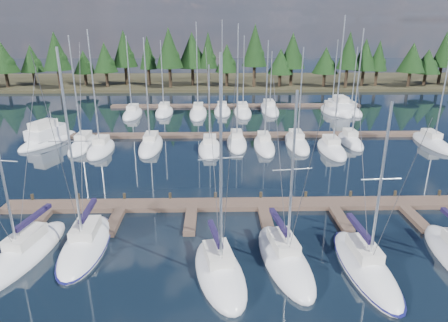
{
  "coord_description": "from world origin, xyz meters",
  "views": [
    {
      "loc": [
        -4.01,
        -13.11,
        15.21
      ],
      "look_at": [
        -3.18,
        22.0,
        2.76
      ],
      "focal_mm": 32.0,
      "sensor_mm": 36.0,
      "label": 1
    }
  ],
  "objects_px": {
    "front_sailboat_2": "(220,271)",
    "motor_yacht_left": "(48,138)",
    "front_sailboat_3": "(284,259)",
    "motor_yacht_right": "(339,109)",
    "main_dock": "(263,207)",
    "front_sailboat_1": "(86,245)",
    "front_sailboat_0": "(24,254)",
    "front_sailboat_4": "(365,267)"
  },
  "relations": [
    {
      "from": "front_sailboat_1",
      "to": "front_sailboat_3",
      "type": "bearing_deg",
      "value": -8.61
    },
    {
      "from": "front_sailboat_2",
      "to": "front_sailboat_3",
      "type": "xyz_separation_m",
      "value": [
        4.32,
        1.33,
        -0.02
      ]
    },
    {
      "from": "front_sailboat_1",
      "to": "front_sailboat_2",
      "type": "xyz_separation_m",
      "value": [
        9.4,
        -3.41,
        0.01
      ]
    },
    {
      "from": "front_sailboat_0",
      "to": "front_sailboat_3",
      "type": "distance_m",
      "value": 17.57
    },
    {
      "from": "main_dock",
      "to": "front_sailboat_0",
      "type": "xyz_separation_m",
      "value": [
        -17.01,
        -6.83,
        0.08
      ]
    },
    {
      "from": "front_sailboat_4",
      "to": "motor_yacht_left",
      "type": "height_order",
      "value": "front_sailboat_4"
    },
    {
      "from": "front_sailboat_1",
      "to": "front_sailboat_2",
      "type": "relative_size",
      "value": 1.01
    },
    {
      "from": "front_sailboat_0",
      "to": "front_sailboat_1",
      "type": "bearing_deg",
      "value": 15.61
    },
    {
      "from": "front_sailboat_1",
      "to": "front_sailboat_3",
      "type": "xyz_separation_m",
      "value": [
        13.71,
        -2.08,
        -0.01
      ]
    },
    {
      "from": "front_sailboat_0",
      "to": "motor_yacht_left",
      "type": "relative_size",
      "value": 1.26
    },
    {
      "from": "front_sailboat_0",
      "to": "motor_yacht_left",
      "type": "height_order",
      "value": "front_sailboat_0"
    },
    {
      "from": "front_sailboat_1",
      "to": "motor_yacht_left",
      "type": "xyz_separation_m",
      "value": [
        -12.76,
        26.12,
        0.25
      ]
    },
    {
      "from": "main_dock",
      "to": "front_sailboat_3",
      "type": "height_order",
      "value": "front_sailboat_3"
    },
    {
      "from": "front_sailboat_4",
      "to": "motor_yacht_right",
      "type": "xyz_separation_m",
      "value": [
        12.04,
        46.2,
        0.25
      ]
    },
    {
      "from": "motor_yacht_left",
      "to": "motor_yacht_right",
      "type": "relative_size",
      "value": 1.06
    },
    {
      "from": "motor_yacht_left",
      "to": "front_sailboat_3",
      "type": "bearing_deg",
      "value": -46.81
    },
    {
      "from": "front_sailboat_3",
      "to": "motor_yacht_right",
      "type": "height_order",
      "value": "front_sailboat_3"
    },
    {
      "from": "main_dock",
      "to": "front_sailboat_0",
      "type": "height_order",
      "value": "front_sailboat_0"
    },
    {
      "from": "main_dock",
      "to": "motor_yacht_right",
      "type": "xyz_separation_m",
      "value": [
        17.6,
        37.35,
        0.32
      ]
    },
    {
      "from": "front_sailboat_2",
      "to": "front_sailboat_4",
      "type": "xyz_separation_m",
      "value": [
        9.34,
        0.33,
        -0.02
      ]
    },
    {
      "from": "front_sailboat_0",
      "to": "motor_yacht_right",
      "type": "relative_size",
      "value": 1.34
    },
    {
      "from": "motor_yacht_right",
      "to": "front_sailboat_4",
      "type": "bearing_deg",
      "value": -104.61
    },
    {
      "from": "front_sailboat_2",
      "to": "motor_yacht_right",
      "type": "xyz_separation_m",
      "value": [
        21.39,
        46.53,
        0.23
      ]
    },
    {
      "from": "front_sailboat_3",
      "to": "front_sailboat_0",
      "type": "bearing_deg",
      "value": 176.72
    },
    {
      "from": "front_sailboat_1",
      "to": "front_sailboat_0",
      "type": "bearing_deg",
      "value": -164.39
    },
    {
      "from": "front_sailboat_3",
      "to": "motor_yacht_right",
      "type": "relative_size",
      "value": 1.27
    },
    {
      "from": "front_sailboat_0",
      "to": "motor_yacht_right",
      "type": "distance_m",
      "value": 56.13
    },
    {
      "from": "front_sailboat_0",
      "to": "front_sailboat_2",
      "type": "xyz_separation_m",
      "value": [
        13.23,
        -2.34,
        0.01
      ]
    },
    {
      "from": "front_sailboat_1",
      "to": "front_sailboat_4",
      "type": "bearing_deg",
      "value": -9.34
    },
    {
      "from": "front_sailboat_4",
      "to": "motor_yacht_right",
      "type": "bearing_deg",
      "value": 75.39
    },
    {
      "from": "front_sailboat_0",
      "to": "front_sailboat_3",
      "type": "relative_size",
      "value": 1.05
    },
    {
      "from": "front_sailboat_2",
      "to": "motor_yacht_left",
      "type": "distance_m",
      "value": 36.92
    },
    {
      "from": "main_dock",
      "to": "front_sailboat_4",
      "type": "distance_m",
      "value": 10.45
    },
    {
      "from": "motor_yacht_left",
      "to": "front_sailboat_2",
      "type": "bearing_deg",
      "value": -53.12
    },
    {
      "from": "front_sailboat_2",
      "to": "motor_yacht_left",
      "type": "height_order",
      "value": "front_sailboat_2"
    },
    {
      "from": "main_dock",
      "to": "front_sailboat_1",
      "type": "bearing_deg",
      "value": -156.39
    },
    {
      "from": "main_dock",
      "to": "front_sailboat_1",
      "type": "height_order",
      "value": "front_sailboat_1"
    },
    {
      "from": "front_sailboat_4",
      "to": "motor_yacht_right",
      "type": "relative_size",
      "value": 1.22
    },
    {
      "from": "front_sailboat_1",
      "to": "front_sailboat_4",
      "type": "relative_size",
      "value": 1.23
    },
    {
      "from": "main_dock",
      "to": "front_sailboat_1",
      "type": "distance_m",
      "value": 14.39
    },
    {
      "from": "front_sailboat_2",
      "to": "motor_yacht_left",
      "type": "bearing_deg",
      "value": 126.88
    },
    {
      "from": "motor_yacht_left",
      "to": "motor_yacht_right",
      "type": "height_order",
      "value": "motor_yacht_left"
    }
  ]
}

